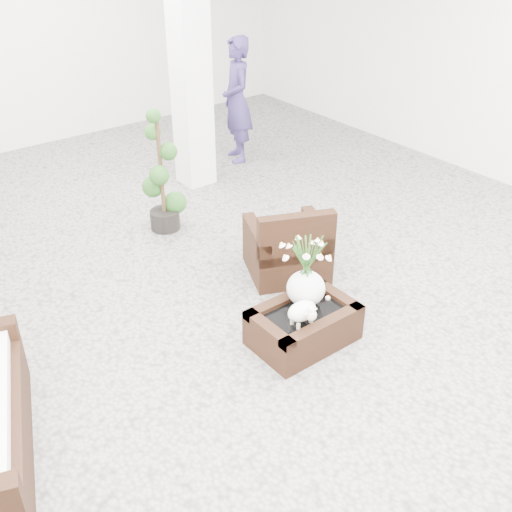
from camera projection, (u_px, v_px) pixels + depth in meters
ground at (250, 307)px, 5.95m from camera, size 11.00×11.00×0.00m
column at (189, 50)px, 7.58m from camera, size 0.40×0.40×3.50m
coffee_table at (303, 327)px, 5.43m from camera, size 0.90×0.60×0.31m
sheep_figurine at (302, 313)px, 5.16m from camera, size 0.28×0.23×0.21m
planter_narcissus at (307, 265)px, 5.26m from camera, size 0.44×0.44×0.80m
tealight at (328, 298)px, 5.51m from camera, size 0.04×0.04×0.03m
armchair at (287, 237)px, 6.29m from camera, size 1.00×0.98×0.82m
topiary at (161, 172)px, 6.95m from camera, size 0.38×0.38×1.44m
shopper at (237, 100)px, 8.72m from camera, size 0.62×0.75×1.76m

